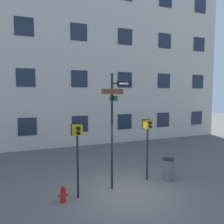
{
  "coord_description": "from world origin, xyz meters",
  "views": [
    {
      "loc": [
        -3.36,
        -7.13,
        3.71
      ],
      "look_at": [
        -0.39,
        0.54,
        3.0
      ],
      "focal_mm": 35.0,
      "sensor_mm": 36.0,
      "label": 1
    }
  ],
  "objects_px": {
    "pedestrian_signal_right": "(148,133)",
    "trash_bin": "(168,169)",
    "pedestrian_signal_left": "(77,140)",
    "fire_hydrant": "(63,194)",
    "street_sign_pole": "(113,122)"
  },
  "relations": [
    {
      "from": "pedestrian_signal_right",
      "to": "trash_bin",
      "type": "relative_size",
      "value": 2.81
    },
    {
      "from": "pedestrian_signal_left",
      "to": "pedestrian_signal_right",
      "type": "height_order",
      "value": "pedestrian_signal_left"
    },
    {
      "from": "trash_bin",
      "to": "fire_hydrant",
      "type": "bearing_deg",
      "value": -175.92
    },
    {
      "from": "fire_hydrant",
      "to": "trash_bin",
      "type": "relative_size",
      "value": 0.62
    },
    {
      "from": "trash_bin",
      "to": "pedestrian_signal_left",
      "type": "bearing_deg",
      "value": -177.73
    },
    {
      "from": "street_sign_pole",
      "to": "trash_bin",
      "type": "relative_size",
      "value": 4.78
    },
    {
      "from": "pedestrian_signal_right",
      "to": "fire_hydrant",
      "type": "relative_size",
      "value": 4.53
    },
    {
      "from": "street_sign_pole",
      "to": "pedestrian_signal_right",
      "type": "xyz_separation_m",
      "value": [
        1.66,
        0.28,
        -0.59
      ]
    },
    {
      "from": "pedestrian_signal_left",
      "to": "fire_hydrant",
      "type": "relative_size",
      "value": 4.59
    },
    {
      "from": "street_sign_pole",
      "to": "pedestrian_signal_left",
      "type": "relative_size",
      "value": 1.68
    },
    {
      "from": "fire_hydrant",
      "to": "trash_bin",
      "type": "distance_m",
      "value": 4.49
    },
    {
      "from": "street_sign_pole",
      "to": "fire_hydrant",
      "type": "height_order",
      "value": "street_sign_pole"
    },
    {
      "from": "pedestrian_signal_right",
      "to": "fire_hydrant",
      "type": "height_order",
      "value": "pedestrian_signal_right"
    },
    {
      "from": "street_sign_pole",
      "to": "pedestrian_signal_right",
      "type": "distance_m",
      "value": 1.79
    },
    {
      "from": "fire_hydrant",
      "to": "trash_bin",
      "type": "height_order",
      "value": "trash_bin"
    }
  ]
}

